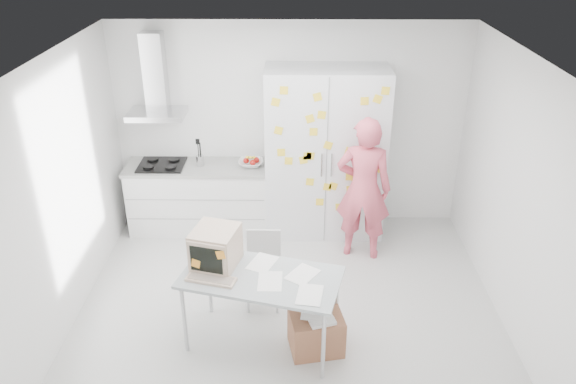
{
  "coord_description": "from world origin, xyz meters",
  "views": [
    {
      "loc": [
        0.05,
        -4.88,
        3.89
      ],
      "look_at": [
        -0.01,
        0.7,
        1.05
      ],
      "focal_mm": 35.0,
      "sensor_mm": 36.0,
      "label": 1
    }
  ],
  "objects_px": {
    "chair": "(263,264)",
    "person": "(364,189)",
    "cardboard_box": "(316,331)",
    "desk": "(232,260)"
  },
  "relations": [
    {
      "from": "person",
      "to": "chair",
      "type": "distance_m",
      "value": 1.56
    },
    {
      "from": "chair",
      "to": "cardboard_box",
      "type": "distance_m",
      "value": 0.97
    },
    {
      "from": "person",
      "to": "cardboard_box",
      "type": "height_order",
      "value": "person"
    },
    {
      "from": "cardboard_box",
      "to": "chair",
      "type": "bearing_deg",
      "value": 125.83
    },
    {
      "from": "person",
      "to": "chair",
      "type": "relative_size",
      "value": 2.15
    },
    {
      "from": "person",
      "to": "chair",
      "type": "bearing_deg",
      "value": 50.34
    },
    {
      "from": "chair",
      "to": "person",
      "type": "bearing_deg",
      "value": 41.07
    },
    {
      "from": "cardboard_box",
      "to": "desk",
      "type": "bearing_deg",
      "value": 166.26
    },
    {
      "from": "desk",
      "to": "cardboard_box",
      "type": "relative_size",
      "value": 2.87
    },
    {
      "from": "person",
      "to": "desk",
      "type": "distance_m",
      "value": 2.07
    }
  ]
}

